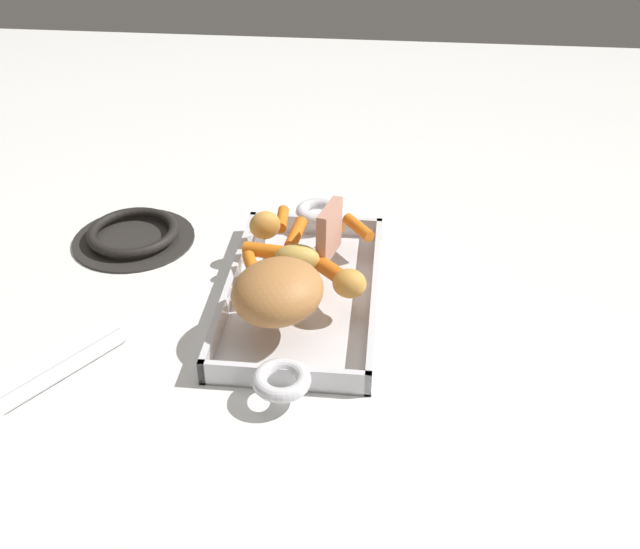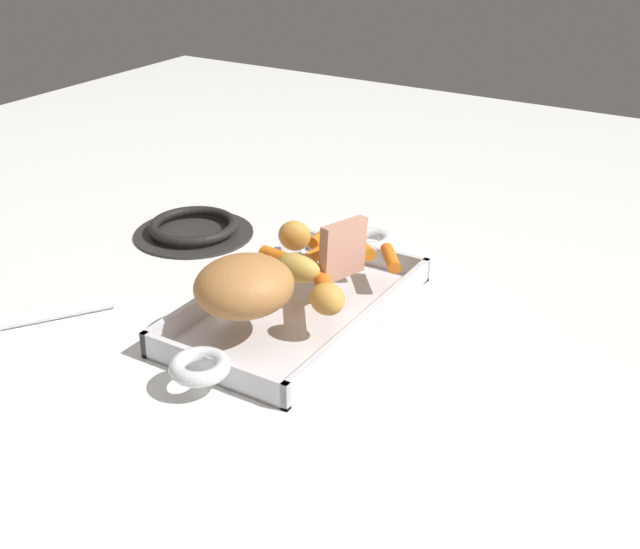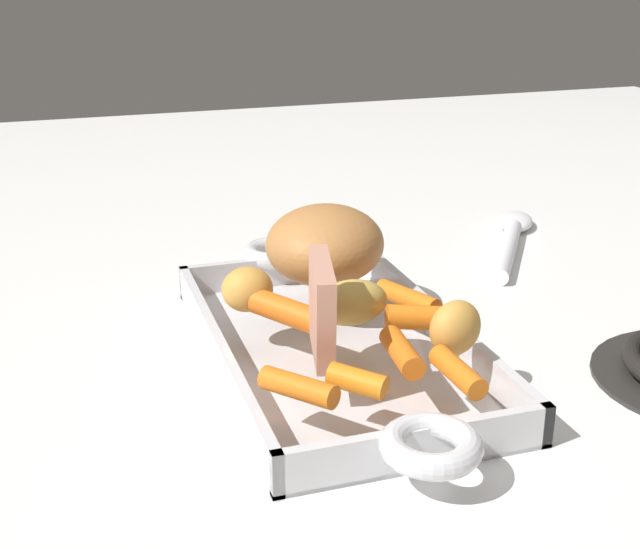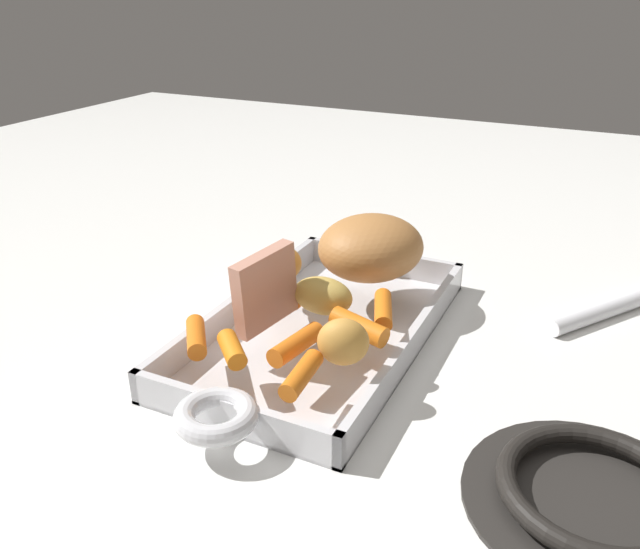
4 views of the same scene
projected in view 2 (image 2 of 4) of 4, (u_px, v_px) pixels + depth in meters
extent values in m
plane|color=white|center=(298.00, 315.00, 1.04)|extent=(2.39, 2.39, 0.00)
cube|color=silver|center=(298.00, 313.00, 1.04)|extent=(0.36, 0.21, 0.01)
cube|color=silver|center=(236.00, 286.00, 1.08)|extent=(0.36, 0.01, 0.03)
cube|color=silver|center=(365.00, 324.00, 0.99)|extent=(0.36, 0.01, 0.03)
cube|color=silver|center=(364.00, 254.00, 1.17)|extent=(0.01, 0.21, 0.03)
cube|color=silver|center=(212.00, 369.00, 0.90)|extent=(0.01, 0.21, 0.03)
torus|color=silver|center=(370.00, 240.00, 1.17)|extent=(0.07, 0.07, 0.02)
torus|color=silver|center=(200.00, 366.00, 0.88)|extent=(0.07, 0.07, 0.02)
ellipsoid|color=#B6773E|center=(244.00, 286.00, 0.95)|extent=(0.16, 0.16, 0.07)
cube|color=tan|center=(343.00, 249.00, 1.04)|extent=(0.08, 0.03, 0.08)
cylinder|color=orange|center=(323.00, 251.00, 1.10)|extent=(0.07, 0.03, 0.02)
cylinder|color=orange|center=(365.00, 250.00, 1.10)|extent=(0.04, 0.04, 0.02)
cylinder|color=orange|center=(326.00, 288.00, 1.00)|extent=(0.06, 0.06, 0.03)
cylinder|color=orange|center=(322.00, 236.00, 1.14)|extent=(0.06, 0.02, 0.02)
cylinder|color=orange|center=(278.00, 257.00, 1.08)|extent=(0.03, 0.06, 0.02)
cylinder|color=orange|center=(390.00, 258.00, 1.08)|extent=(0.06, 0.05, 0.02)
cylinder|color=orange|center=(253.00, 271.00, 1.05)|extent=(0.07, 0.04, 0.02)
ellipsoid|color=gold|center=(299.00, 268.00, 1.03)|extent=(0.04, 0.06, 0.04)
ellipsoid|color=gold|center=(327.00, 299.00, 0.95)|extent=(0.04, 0.05, 0.04)
ellipsoid|color=gold|center=(295.00, 236.00, 1.11)|extent=(0.05, 0.05, 0.04)
cylinder|color=#282623|center=(194.00, 232.00, 1.27)|extent=(0.19, 0.19, 0.01)
torus|color=black|center=(193.00, 226.00, 1.26)|extent=(0.14, 0.14, 0.02)
cylinder|color=white|center=(42.00, 314.00, 1.02)|extent=(0.16, 0.12, 0.02)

